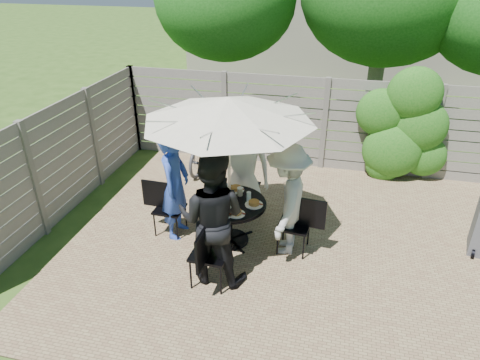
% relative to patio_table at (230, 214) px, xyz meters
% --- Properties ---
extents(patio_table, '(1.06, 1.06, 0.69)m').
position_rel_patio_table_xyz_m(patio_table, '(0.00, 0.00, 0.00)').
color(patio_table, black).
rests_on(patio_table, ground).
extents(umbrella, '(2.34, 2.34, 2.25)m').
position_rel_patio_table_xyz_m(umbrella, '(-0.00, -0.00, 1.60)').
color(umbrella, silver).
rests_on(umbrella, ground).
extents(chair_back, '(0.48, 0.67, 0.90)m').
position_rel_patio_table_xyz_m(chair_back, '(0.01, 0.96, -0.21)').
color(chair_back, black).
rests_on(chair_back, ground).
extents(person_back, '(0.88, 0.58, 1.79)m').
position_rel_patio_table_xyz_m(person_back, '(0.01, 0.83, 0.42)').
color(person_back, silver).
rests_on(person_back, ground).
extents(chair_left, '(0.64, 0.43, 0.87)m').
position_rel_patio_table_xyz_m(chair_left, '(-0.96, 0.01, -0.22)').
color(chair_left, black).
rests_on(chair_left, ground).
extents(person_left, '(0.41, 0.61, 1.67)m').
position_rel_patio_table_xyz_m(person_left, '(-0.83, 0.01, 0.36)').
color(person_left, blue).
rests_on(person_left, ground).
extents(chair_front, '(0.49, 0.71, 0.97)m').
position_rel_patio_table_xyz_m(chair_front, '(-0.01, -0.97, -0.19)').
color(chair_front, black).
rests_on(chair_front, ground).
extents(person_front, '(0.91, 0.71, 1.85)m').
position_rel_patio_table_xyz_m(person_front, '(-0.01, -0.83, 0.44)').
color(person_front, black).
rests_on(person_front, ground).
extents(chair_right, '(0.67, 0.47, 0.90)m').
position_rel_patio_table_xyz_m(chair_right, '(0.97, -0.01, -0.21)').
color(chair_right, black).
rests_on(chair_right, ground).
extents(person_right, '(0.63, 1.08, 1.67)m').
position_rel_patio_table_xyz_m(person_right, '(0.83, -0.01, 0.35)').
color(person_right, beige).
rests_on(person_right, ground).
extents(plate_back, '(0.26, 0.26, 0.06)m').
position_rel_patio_table_xyz_m(plate_back, '(0.00, 0.36, 0.23)').
color(plate_back, white).
rests_on(plate_back, patio_table).
extents(plate_left, '(0.26, 0.26, 0.06)m').
position_rel_patio_table_xyz_m(plate_left, '(-0.36, 0.00, 0.23)').
color(plate_left, white).
rests_on(plate_left, patio_table).
extents(plate_front, '(0.26, 0.26, 0.06)m').
position_rel_patio_table_xyz_m(plate_front, '(-0.00, -0.36, 0.23)').
color(plate_front, white).
rests_on(plate_front, patio_table).
extents(plate_right, '(0.26, 0.26, 0.06)m').
position_rel_patio_table_xyz_m(plate_right, '(0.36, -0.00, 0.23)').
color(plate_right, white).
rests_on(plate_right, patio_table).
extents(plate_extra, '(0.24, 0.24, 0.06)m').
position_rel_patio_table_xyz_m(plate_extra, '(0.18, -0.30, 0.23)').
color(plate_extra, white).
rests_on(plate_extra, patio_table).
extents(glass_back, '(0.07, 0.07, 0.14)m').
position_rel_patio_table_xyz_m(glass_back, '(-0.10, 0.26, 0.28)').
color(glass_back, silver).
rests_on(glass_back, patio_table).
extents(glass_left, '(0.07, 0.07, 0.14)m').
position_rel_patio_table_xyz_m(glass_left, '(-0.26, -0.10, 0.28)').
color(glass_left, silver).
rests_on(glass_left, patio_table).
extents(glass_front, '(0.07, 0.07, 0.14)m').
position_rel_patio_table_xyz_m(glass_front, '(0.10, -0.26, 0.28)').
color(glass_front, silver).
rests_on(glass_front, patio_table).
extents(glass_right, '(0.07, 0.07, 0.14)m').
position_rel_patio_table_xyz_m(glass_right, '(0.26, 0.10, 0.28)').
color(glass_right, silver).
rests_on(glass_right, patio_table).
extents(syrup_jug, '(0.09, 0.09, 0.16)m').
position_rel_patio_table_xyz_m(syrup_jug, '(-0.06, 0.05, 0.29)').
color(syrup_jug, '#59280C').
rests_on(syrup_jug, patio_table).
extents(coffee_cup, '(0.08, 0.08, 0.12)m').
position_rel_patio_table_xyz_m(coffee_cup, '(0.10, 0.22, 0.27)').
color(coffee_cup, '#C6B293').
rests_on(coffee_cup, patio_table).
extents(bicycle, '(0.81, 1.87, 0.95)m').
position_rel_patio_table_xyz_m(bicycle, '(-1.08, 2.48, -0.00)').
color(bicycle, '#333338').
rests_on(bicycle, ground).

